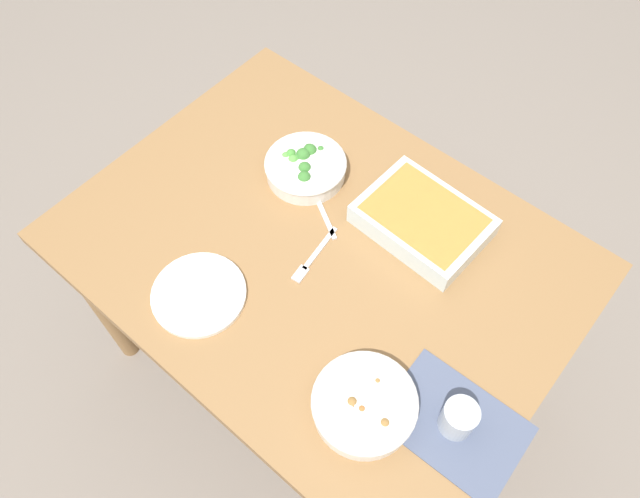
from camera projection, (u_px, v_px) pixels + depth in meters
name	position (u px, v px, depth m)	size (l,w,h in m)	color
ground_plane	(320.00, 362.00, 2.09)	(6.00, 6.00, 0.00)	slate
dining_table	(320.00, 268.00, 1.54)	(1.20, 0.90, 0.74)	olive
placemat	(455.00, 424.00, 1.24)	(0.28, 0.20, 0.00)	#4C5670
stew_bowl	(364.00, 405.00, 1.23)	(0.22, 0.22, 0.06)	silver
broccoli_bowl	(305.00, 167.00, 1.56)	(0.21, 0.21, 0.07)	silver
baking_dish	(423.00, 220.00, 1.47)	(0.31, 0.23, 0.06)	silver
drink_cup	(458.00, 419.00, 1.21)	(0.07, 0.07, 0.08)	#B2BCC6
side_plate	(199.00, 294.00, 1.39)	(0.22, 0.22, 0.01)	white
spoon_by_stew	(344.00, 401.00, 1.26)	(0.17, 0.07, 0.01)	silver
spoon_by_broccoli	(319.00, 204.00, 1.53)	(0.16, 0.10, 0.01)	silver
fork_on_table	(313.00, 258.00, 1.45)	(0.04, 0.18, 0.01)	silver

